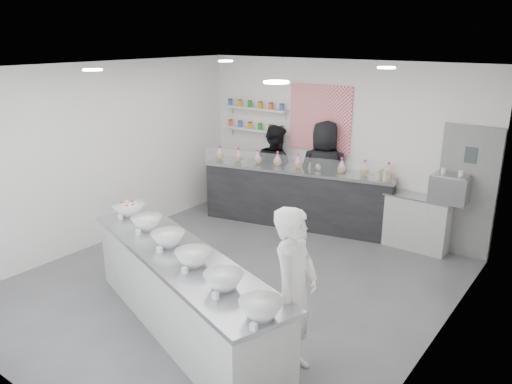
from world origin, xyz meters
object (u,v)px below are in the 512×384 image
Objects in this scene: prep_counter at (182,292)px; staff_left at (275,170)px; espresso_machine at (450,189)px; espresso_ledge at (411,221)px; back_bar at (297,197)px; staff_right at (324,175)px; woman_prep at (294,294)px.

prep_counter is 2.02× the size of staff_left.
espresso_machine reaches higher than prep_counter.
staff_left is at bearing -179.87° from espresso_ledge.
back_bar is 6.29× the size of espresso_machine.
espresso_ledge is 2.76m from staff_left.
back_bar is 1.79× the size of staff_right.
espresso_ledge is 0.69× the size of staff_left.
prep_counter is at bearing 84.80° from woman_prep.
espresso_machine reaches higher than back_bar.
woman_prep is at bearing 147.28° from staff_left.
staff_right is (-2.22, -0.01, -0.14)m from espresso_machine.
back_bar is 1.91× the size of woman_prep.
prep_counter is 4.26m from staff_left.
staff_left is 1.07m from staff_right.
espresso_machine is at bearing 0.00° from espresso_ledge.
espresso_machine is (2.61, 0.26, 0.57)m from back_bar.
staff_right is at bearing 19.40° from back_bar.
espresso_ledge is (1.31, 4.00, -0.04)m from prep_counter.
prep_counter is at bearing 75.55° from staff_right.
staff_right is (-1.67, -0.01, 0.53)m from espresso_ledge.
back_bar reaches higher than prep_counter.
espresso_machine is (0.55, 0.00, 0.67)m from espresso_ledge.
espresso_ledge is 0.66× the size of woman_prep.
staff_left is (-3.28, -0.01, -0.23)m from espresso_machine.
espresso_machine is at bearing 83.88° from prep_counter.
staff_right is (1.07, 0.00, 0.09)m from staff_left.
espresso_ledge is 1.75m from staff_right.
espresso_machine is at bearing -7.26° from back_bar.
espresso_machine is 3.94m from woman_prep.
espresso_ledge is (2.06, 0.26, -0.09)m from back_bar.
back_bar is 4.31m from woman_prep.
prep_counter is at bearing 130.06° from staff_left.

